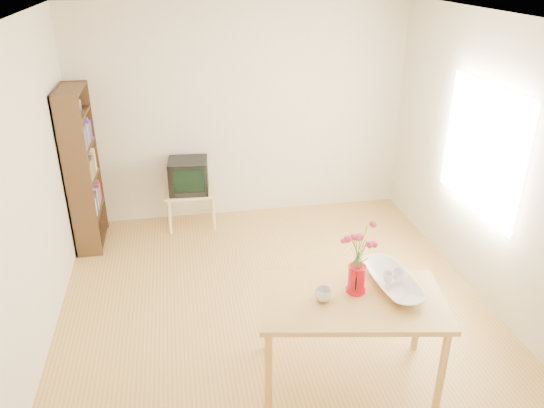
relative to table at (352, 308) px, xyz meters
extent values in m
plane|color=#AD803D|center=(-0.38, 0.88, -0.66)|extent=(4.50, 4.50, 0.00)
plane|color=white|center=(-0.38, 0.88, 1.94)|extent=(4.50, 4.50, 0.00)
plane|color=#F3E3C3|center=(-0.38, 3.13, 0.64)|extent=(4.00, 0.00, 4.00)
plane|color=#F3E3C3|center=(-0.38, -1.37, 0.64)|extent=(4.00, 0.00, 4.00)
plane|color=#F3E3C3|center=(-2.38, 0.88, 0.64)|extent=(0.00, 4.50, 4.50)
plane|color=#F3E3C3|center=(1.62, 0.88, 0.64)|extent=(0.00, 4.50, 4.50)
plane|color=white|center=(1.60, 1.18, 0.74)|extent=(0.00, 1.30, 1.30)
cube|color=#C38D43|center=(0.00, 0.00, 0.07)|extent=(1.47, 1.00, 0.04)
cylinder|color=#C38D43|center=(-0.66, -0.21, -0.31)|extent=(0.06, 0.06, 0.71)
cylinder|color=#C38D43|center=(0.55, -0.43, -0.31)|extent=(0.06, 0.06, 0.71)
cylinder|color=#C38D43|center=(-0.55, 0.43, -0.31)|extent=(0.06, 0.06, 0.71)
cylinder|color=#C38D43|center=(0.66, 0.21, -0.31)|extent=(0.06, 0.06, 0.71)
cube|color=#DABC7A|center=(-1.08, 2.85, -0.22)|extent=(0.60, 0.45, 0.03)
cylinder|color=#DABC7A|center=(-1.34, 2.67, -0.45)|extent=(0.04, 0.04, 0.43)
cylinder|color=#DABC7A|center=(-0.82, 2.67, -0.45)|extent=(0.04, 0.04, 0.43)
cylinder|color=#DABC7A|center=(-1.34, 3.04, -0.45)|extent=(0.04, 0.04, 0.43)
cylinder|color=#DABC7A|center=(-0.82, 3.04, -0.45)|extent=(0.04, 0.04, 0.43)
cube|color=#321F10|center=(-2.23, 2.29, 0.24)|extent=(0.28, 0.02, 1.80)
cube|color=#321F10|center=(-2.23, 2.97, 0.24)|extent=(0.28, 0.03, 1.80)
cube|color=#321F10|center=(-2.36, 2.63, 0.24)|extent=(0.02, 0.70, 1.80)
cube|color=#321F10|center=(-2.23, 2.63, -0.62)|extent=(0.27, 0.65, 0.02)
cube|color=#321F10|center=(-2.23, 2.63, -0.26)|extent=(0.27, 0.65, 0.02)
cube|color=#321F10|center=(-2.23, 2.63, 0.12)|extent=(0.27, 0.65, 0.02)
cube|color=#321F10|center=(-2.23, 2.63, 0.50)|extent=(0.27, 0.65, 0.02)
cube|color=#321F10|center=(-2.23, 2.63, 0.86)|extent=(0.27, 0.65, 0.02)
cube|color=#321F10|center=(-2.23, 2.63, 1.12)|extent=(0.27, 0.65, 0.02)
cylinder|color=red|center=(0.05, 0.08, 0.19)|extent=(0.13, 0.13, 0.21)
cylinder|color=red|center=(0.05, 0.08, 0.10)|extent=(0.15, 0.15, 0.02)
cylinder|color=red|center=(0.05, 0.08, 0.30)|extent=(0.14, 0.14, 0.01)
cone|color=red|center=(0.07, 0.03, 0.28)|extent=(0.06, 0.08, 0.06)
torus|color=black|center=(0.02, 0.16, 0.20)|extent=(0.05, 0.10, 0.10)
imported|color=white|center=(-0.22, 0.02, 0.13)|extent=(0.13, 0.13, 0.10)
imported|color=white|center=(0.35, 0.11, 0.30)|extent=(0.48, 0.48, 0.43)
imported|color=white|center=(0.31, 0.11, 0.26)|extent=(0.10, 0.10, 0.07)
imported|color=white|center=(0.40, 0.13, 0.26)|extent=(0.10, 0.10, 0.07)
cube|color=black|center=(-1.08, 2.85, -0.01)|extent=(0.48, 0.45, 0.39)
cube|color=black|center=(-1.08, 2.92, 0.01)|extent=(0.33, 0.25, 0.28)
cube|color=black|center=(-1.08, 2.64, 0.01)|extent=(0.35, 0.04, 0.28)
camera|label=1|loc=(-1.16, -3.05, 2.37)|focal=35.00mm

